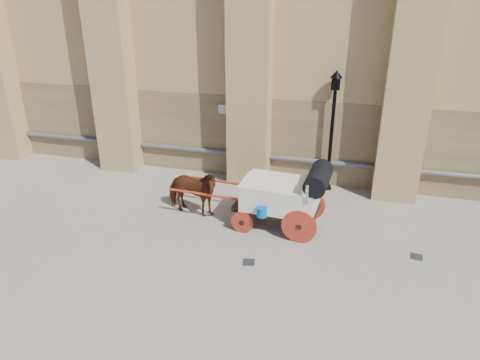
# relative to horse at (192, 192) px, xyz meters

# --- Properties ---
(ground) EXTENTS (90.00, 90.00, 0.00)m
(ground) POSITION_rel_horse_xyz_m (2.13, -0.76, -0.77)
(ground) COLOR gray
(ground) RESTS_ON ground
(horse) EXTENTS (1.93, 1.09, 1.55)m
(horse) POSITION_rel_horse_xyz_m (0.00, 0.00, 0.00)
(horse) COLOR #5C2E13
(horse) RESTS_ON ground
(carriage) EXTENTS (4.75, 1.72, 2.04)m
(carriage) POSITION_rel_horse_xyz_m (2.92, -0.06, 0.33)
(carriage) COLOR black
(carriage) RESTS_ON ground
(street_lamp) EXTENTS (0.39, 0.39, 4.12)m
(street_lamp) POSITION_rel_horse_xyz_m (3.92, 2.94, 1.43)
(street_lamp) COLOR black
(street_lamp) RESTS_ON ground
(drain_grate_near) EXTENTS (0.38, 0.38, 0.01)m
(drain_grate_near) POSITION_rel_horse_xyz_m (2.32, -2.11, -0.77)
(drain_grate_near) COLOR black
(drain_grate_near) RESTS_ON ground
(drain_grate_far) EXTENTS (0.36, 0.36, 0.01)m
(drain_grate_far) POSITION_rel_horse_xyz_m (6.64, -0.72, -0.77)
(drain_grate_far) COLOR black
(drain_grate_far) RESTS_ON ground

